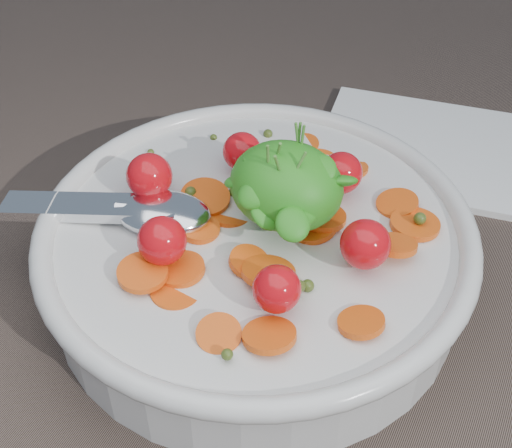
% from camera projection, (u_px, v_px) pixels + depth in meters
% --- Properties ---
extents(ground, '(6.00, 6.00, 0.00)m').
position_uv_depth(ground, '(270.00, 309.00, 0.50)').
color(ground, brown).
rests_on(ground, ground).
extents(bowl, '(0.33, 0.30, 0.13)m').
position_uv_depth(bowl, '(256.00, 249.00, 0.50)').
color(bowl, silver).
rests_on(bowl, ground).
extents(napkin, '(0.20, 0.18, 0.01)m').
position_uv_depth(napkin, '(418.00, 147.00, 0.64)').
color(napkin, white).
rests_on(napkin, ground).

